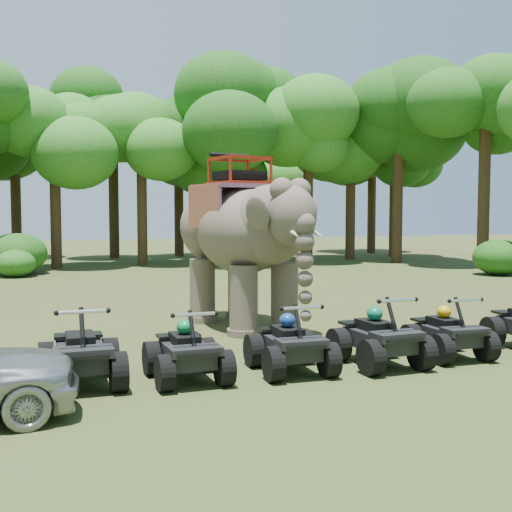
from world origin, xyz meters
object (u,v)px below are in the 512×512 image
object	(u,v)px
atv_1	(187,344)
atv_2	(290,336)
atv_4	(448,326)
elephant	(242,240)
atv_3	(379,330)
atv_0	(81,345)

from	to	relation	value
atv_1	atv_2	bearing A→B (deg)	-2.49
atv_4	atv_2	bearing A→B (deg)	-177.42
elephant	atv_1	xyz separation A→B (m)	(-2.34, -4.76, -1.56)
atv_1	atv_2	xyz separation A→B (m)	(1.91, 0.02, 0.01)
atv_2	atv_3	world-z (taller)	atv_3
atv_1	atv_3	size ratio (longest dim) A/B	0.94
atv_3	atv_1	bearing A→B (deg)	175.20
atv_3	atv_4	world-z (taller)	atv_3
atv_1	atv_4	xyz separation A→B (m)	(5.35, 0.21, -0.01)
elephant	atv_2	size ratio (longest dim) A/B	2.97
atv_2	atv_1	bearing A→B (deg)	-179.79
elephant	atv_4	xyz separation A→B (m)	(3.01, -4.55, -1.56)
elephant	atv_4	bearing A→B (deg)	-70.22
atv_0	atv_1	distance (m)	1.78
atv_2	atv_4	size ratio (longest dim) A/B	1.03
atv_0	atv_1	xyz separation A→B (m)	(1.76, -0.21, -0.05)
atv_2	atv_3	xyz separation A→B (m)	(1.78, -0.04, 0.03)
atv_3	atv_4	size ratio (longest dim) A/B	1.08
atv_3	atv_0	bearing A→B (deg)	173.12
atv_1	atv_3	xyz separation A→B (m)	(3.70, -0.02, 0.04)
atv_2	atv_4	bearing A→B (deg)	2.67
elephant	atv_3	world-z (taller)	elephant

